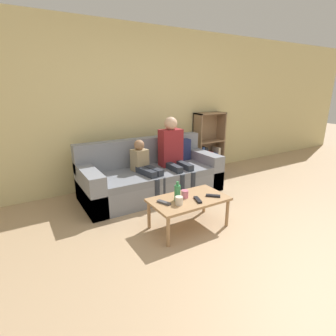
# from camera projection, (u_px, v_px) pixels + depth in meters

# --- Properties ---
(ground_plane) EXTENTS (22.00, 22.00, 0.00)m
(ground_plane) POSITION_uv_depth(u_px,v_px,m) (241.00, 252.00, 2.71)
(ground_plane) COLOR tan
(wall_back) EXTENTS (12.00, 0.06, 2.60)m
(wall_back) POSITION_uv_depth(u_px,v_px,m) (135.00, 108.00, 4.41)
(wall_back) COLOR beige
(wall_back) RESTS_ON ground_plane
(couch) EXTENTS (2.17, 0.91, 0.84)m
(couch) POSITION_uv_depth(u_px,v_px,m) (151.00, 176.00, 4.14)
(couch) COLOR gray
(couch) RESTS_ON ground_plane
(bookshelf) EXTENTS (0.62, 0.28, 1.16)m
(bookshelf) POSITION_uv_depth(u_px,v_px,m) (207.00, 150.00, 5.28)
(bookshelf) COLOR #8E7051
(bookshelf) RESTS_ON ground_plane
(coffee_table) EXTENTS (0.92, 0.52, 0.38)m
(coffee_table) POSITION_uv_depth(u_px,v_px,m) (189.00, 201.00, 3.10)
(coffee_table) COLOR #A87F56
(coffee_table) RESTS_ON ground_plane
(person_adult) EXTENTS (0.36, 0.63, 1.19)m
(person_adult) POSITION_uv_depth(u_px,v_px,m) (173.00, 150.00, 4.13)
(person_adult) COLOR #282D38
(person_adult) RESTS_ON ground_plane
(person_child) EXTENTS (0.31, 0.65, 0.89)m
(person_child) POSITION_uv_depth(u_px,v_px,m) (146.00, 167.00, 3.87)
(person_child) COLOR #282D38
(person_child) RESTS_ON ground_plane
(cup_near) EXTENTS (0.09, 0.09, 0.09)m
(cup_near) POSITION_uv_depth(u_px,v_px,m) (179.00, 201.00, 2.91)
(cup_near) COLOR silver
(cup_near) RESTS_ON coffee_table
(cup_far) EXTENTS (0.09, 0.09, 0.09)m
(cup_far) POSITION_uv_depth(u_px,v_px,m) (185.00, 194.00, 3.10)
(cup_far) COLOR pink
(cup_far) RESTS_ON coffee_table
(tv_remote_0) EXTENTS (0.11, 0.18, 0.02)m
(tv_remote_0) POSITION_uv_depth(u_px,v_px,m) (164.00, 203.00, 2.95)
(tv_remote_0) COLOR #47474C
(tv_remote_0) RESTS_ON coffee_table
(tv_remote_1) EXTENTS (0.16, 0.15, 0.02)m
(tv_remote_1) POSITION_uv_depth(u_px,v_px,m) (213.00, 196.00, 3.13)
(tv_remote_1) COLOR black
(tv_remote_1) RESTS_ON coffee_table
(tv_remote_2) EXTENTS (0.10, 0.18, 0.02)m
(tv_remote_2) POSITION_uv_depth(u_px,v_px,m) (198.00, 200.00, 3.02)
(tv_remote_2) COLOR black
(tv_remote_2) RESTS_ON coffee_table
(bottle) EXTENTS (0.07, 0.07, 0.23)m
(bottle) POSITION_uv_depth(u_px,v_px,m) (177.00, 192.00, 3.01)
(bottle) COLOR #33844C
(bottle) RESTS_ON coffee_table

